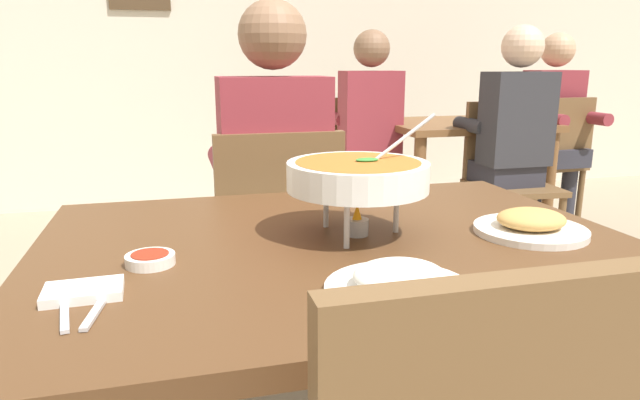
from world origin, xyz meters
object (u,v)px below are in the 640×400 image
object	(u,v)px
rice_plate	(399,283)
diner_main	(273,173)
chair_diner_main	(276,241)
patron_bg_left	(511,132)
dining_table_main	(338,287)
sauce_dish	(150,259)
curry_bowl	(358,176)
chair_bg_middle	(551,156)
appetizer_plate	(531,225)
chair_bg_left	(506,172)
dining_table_far	(460,142)
patron_bg_right	(368,124)
chair_bg_right	(362,160)
patron_bg_middle	(555,120)

from	to	relation	value
rice_plate	diner_main	bearing A→B (deg)	90.55
chair_diner_main	patron_bg_left	distance (m)	1.73
dining_table_main	sauce_dish	xyz separation A→B (m)	(-0.38, -0.06, 0.12)
curry_bowl	chair_bg_middle	size ratio (longest dim) A/B	0.37
chair_bg_middle	patron_bg_left	bearing A→B (deg)	-142.94
diner_main	curry_bowl	world-z (taller)	diner_main
diner_main	appetizer_plate	xyz separation A→B (m)	(0.42, -0.85, 0.02)
appetizer_plate	chair_bg_left	size ratio (longest dim) A/B	0.27
patron_bg_left	chair_bg_left	bearing A→B (deg)	66.18
curry_bowl	dining_table_far	xyz separation A→B (m)	(1.43, 2.15, -0.26)
curry_bowl	patron_bg_right	xyz separation A→B (m)	(0.80, 2.19, -0.13)
dining_table_main	chair_bg_right	world-z (taller)	chair_bg_right
chair_diner_main	diner_main	xyz separation A→B (m)	(0.00, 0.03, 0.24)
curry_bowl	rice_plate	bearing A→B (deg)	-96.60
patron_bg_right	chair_diner_main	bearing A→B (deg)	-120.28
dining_table_main	patron_bg_middle	distance (m)	3.03
chair_bg_right	curry_bowl	bearing A→B (deg)	-109.35
chair_diner_main	diner_main	bearing A→B (deg)	90.00
dining_table_main	diner_main	bearing A→B (deg)	90.00
diner_main	appetizer_plate	world-z (taller)	diner_main
chair_bg_left	patron_bg_middle	distance (m)	0.82
rice_plate	patron_bg_right	size ratio (longest dim) A/B	0.18
appetizer_plate	patron_bg_right	world-z (taller)	patron_bg_right
rice_plate	patron_bg_middle	bearing A→B (deg)	48.83
diner_main	patron_bg_left	xyz separation A→B (m)	(1.48, 0.84, 0.00)
diner_main	dining_table_far	bearing A→B (deg)	43.25
dining_table_main	diner_main	world-z (taller)	diner_main
curry_bowl	dining_table_far	distance (m)	2.60
rice_plate	patron_bg_right	xyz separation A→B (m)	(0.84, 2.52, -0.02)
chair_bg_left	chair_bg_middle	bearing A→B (deg)	34.33
appetizer_plate	chair_bg_left	distance (m)	2.09
rice_plate	chair_bg_middle	distance (m)	3.22
chair_diner_main	sauce_dish	distance (m)	0.93
sauce_dish	dining_table_main	bearing A→B (deg)	8.85
appetizer_plate	patron_bg_middle	xyz separation A→B (m)	(1.73, 2.21, -0.02)
chair_bg_right	dining_table_main	bearing A→B (deg)	-110.28
chair_diner_main	sauce_dish	bearing A→B (deg)	-115.01
chair_bg_left	patron_bg_left	size ratio (longest dim) A/B	0.69
chair_bg_middle	appetizer_plate	bearing A→B (deg)	-128.12
dining_table_main	chair_bg_middle	size ratio (longest dim) A/B	1.37
curry_bowl	patron_bg_left	world-z (taller)	patron_bg_left
sauce_dish	chair_bg_left	size ratio (longest dim) A/B	0.10
chair_bg_middle	chair_bg_right	distance (m)	1.30
chair_diner_main	chair_bg_right	size ratio (longest dim) A/B	1.00
dining_table_main	patron_bg_middle	world-z (taller)	patron_bg_middle
chair_bg_right	sauce_dish	bearing A→B (deg)	-117.60
sauce_dish	chair_bg_right	distance (m)	2.63
curry_bowl	chair_bg_middle	bearing A→B (deg)	45.19
dining_table_main	chair_bg_right	xyz separation A→B (m)	(0.84, 2.26, -0.13)
sauce_dish	dining_table_far	bearing A→B (deg)	50.27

